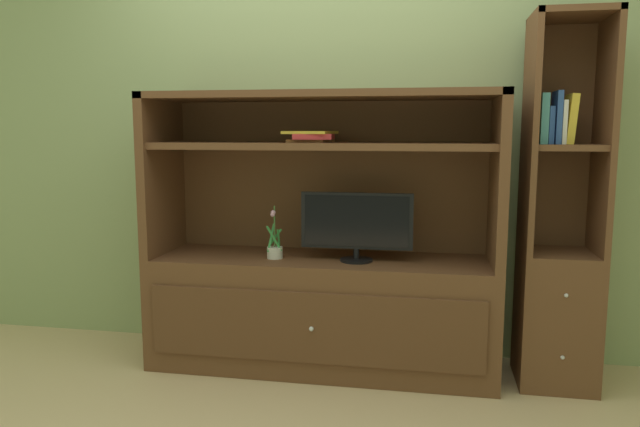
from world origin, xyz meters
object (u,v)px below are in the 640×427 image
(tv_monitor, at_px, (357,224))
(upright_book_row, at_px, (556,120))
(media_console, at_px, (322,282))
(potted_plant, at_px, (275,248))
(bookshelf_tall, at_px, (559,262))
(magazine_stack, at_px, (313,136))

(tv_monitor, xyz_separation_m, upright_book_row, (0.98, 0.05, 0.54))
(media_console, xyz_separation_m, potted_plant, (-0.25, -0.07, 0.19))
(bookshelf_tall, xyz_separation_m, upright_book_row, (-0.05, -0.01, 0.72))
(magazine_stack, bearing_deg, potted_plant, -163.62)
(media_console, distance_m, bookshelf_tall, 1.24)
(media_console, relative_size, bookshelf_tall, 1.01)
(media_console, relative_size, upright_book_row, 7.23)
(potted_plant, relative_size, upright_book_row, 1.11)
(tv_monitor, distance_m, magazine_stack, 0.52)
(magazine_stack, bearing_deg, tv_monitor, -11.36)
(potted_plant, xyz_separation_m, magazine_stack, (0.20, 0.06, 0.60))
(magazine_stack, bearing_deg, media_console, 11.85)
(magazine_stack, bearing_deg, bookshelf_tall, 0.58)
(media_console, xyz_separation_m, upright_book_row, (1.17, -0.01, 0.88))
(potted_plant, xyz_separation_m, bookshelf_tall, (1.47, 0.07, -0.03))
(potted_plant, bearing_deg, bookshelf_tall, 2.77)
(media_console, height_order, magazine_stack, media_console)
(potted_plant, distance_m, upright_book_row, 1.58)
(tv_monitor, xyz_separation_m, potted_plant, (-0.44, -0.01, -0.14))
(potted_plant, bearing_deg, upright_book_row, 2.51)
(potted_plant, height_order, bookshelf_tall, bookshelf_tall)
(media_console, xyz_separation_m, tv_monitor, (0.20, -0.06, 0.34))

